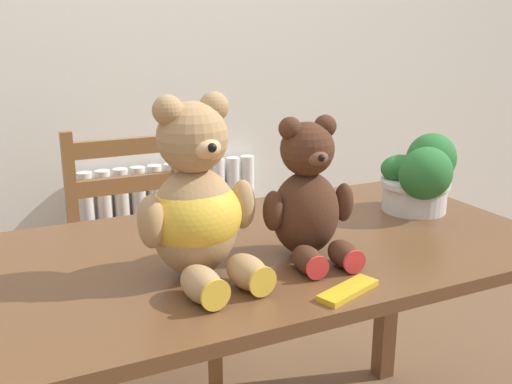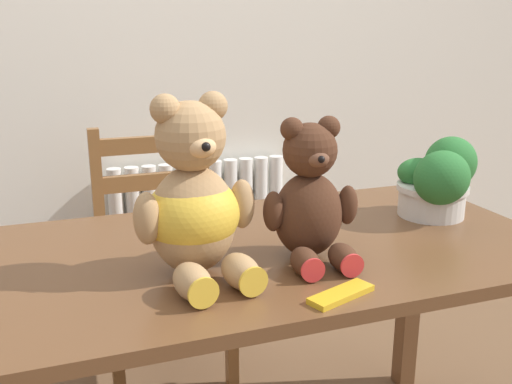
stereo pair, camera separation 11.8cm
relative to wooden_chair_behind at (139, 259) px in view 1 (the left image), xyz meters
name	(u,v)px [view 1 (the left image)]	position (x,y,z in m)	size (l,w,h in m)	color
wall_back	(122,13)	(0.09, 0.42, 0.85)	(8.00, 0.04, 2.60)	silver
radiator	(174,250)	(0.24, 0.35, -0.13)	(0.77, 0.10, 0.70)	white
dining_table	(244,287)	(0.09, -0.73, 0.19)	(1.51, 0.74, 0.74)	brown
wooden_chair_behind	(139,259)	(0.00, 0.00, 0.00)	(0.44, 0.39, 0.90)	brown
teddy_bear_left	(196,206)	(-0.06, -0.83, 0.44)	(0.27, 0.29, 0.38)	tan
teddy_bear_right	(308,198)	(0.20, -0.83, 0.43)	(0.23, 0.23, 0.32)	#472819
potted_plant	(421,176)	(0.66, -0.68, 0.39)	(0.23, 0.23, 0.22)	beige
chocolate_bar	(348,290)	(0.17, -1.04, 0.30)	(0.15, 0.05, 0.01)	gold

